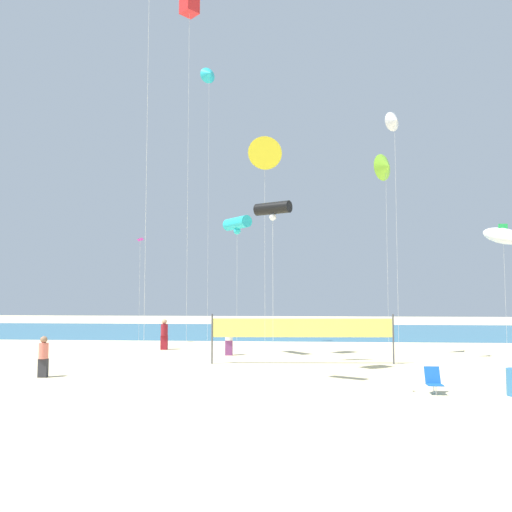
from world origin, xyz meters
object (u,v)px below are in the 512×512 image
object	(u,v)px
folding_beach_chair	(433,380)
beachgoer_maroon_shirt	(164,333)
volleyball_net	(302,330)
kite_red_box	(189,3)
kite_black_tube	(273,209)
beach_handbag	(407,388)
kite_magenta_diamond	(140,243)
beachgoer_coral_shirt	(43,355)
kite_yellow_delta	(265,154)
kite_white_delta	(394,121)
kite_cyan_tube	(237,224)
kite_lime_delta	(386,167)
kite_cyan_delta	(209,75)
beachgoer_white_shirt	(229,338)
kite_white_inflatable	(503,236)

from	to	relation	value
folding_beach_chair	beachgoer_maroon_shirt	bearing A→B (deg)	133.52
volleyball_net	kite_red_box	xyz separation A→B (m)	(-5.72, 0.12, 16.76)
kite_red_box	kite_black_tube	world-z (taller)	kite_red_box
beach_handbag	kite_magenta_diamond	distance (m)	22.31
folding_beach_chair	beachgoer_coral_shirt	bearing A→B (deg)	170.10
kite_yellow_delta	kite_black_tube	world-z (taller)	kite_yellow_delta
beach_handbag	kite_white_delta	distance (m)	14.00
volleyball_net	kite_magenta_diamond	world-z (taller)	kite_magenta_diamond
kite_cyan_tube	kite_white_delta	bearing A→B (deg)	-14.48
kite_lime_delta	kite_red_box	world-z (taller)	kite_red_box
beachgoer_coral_shirt	kite_black_tube	xyz separation A→B (m)	(9.39, -1.02, 5.73)
beach_handbag	kite_cyan_tube	world-z (taller)	kite_cyan_tube
kite_white_delta	kite_magenta_diamond	xyz separation A→B (m)	(-15.53, 8.44, -5.20)
beach_handbag	kite_lime_delta	xyz separation A→B (m)	(1.14, 9.76, 10.20)
beachgoer_coral_shirt	kite_cyan_delta	distance (m)	21.25
kite_yellow_delta	beachgoer_maroon_shirt	bearing A→B (deg)	134.99
folding_beach_chair	kite_white_delta	size ratio (longest dim) A/B	0.07
beachgoer_white_shirt	beach_handbag	size ratio (longest dim) A/B	5.54
kite_white_inflatable	kite_magenta_diamond	distance (m)	23.18
kite_yellow_delta	kite_black_tube	distance (m)	6.10
beachgoer_maroon_shirt	folding_beach_chair	bearing A→B (deg)	133.24
volleyball_net	kite_lime_delta	xyz separation A→B (m)	(4.66, 3.06, 8.69)
kite_red_box	kite_yellow_delta	distance (m)	9.21
kite_magenta_diamond	kite_cyan_delta	size ratio (longest dim) A/B	0.39
kite_yellow_delta	kite_cyan_tube	size ratio (longest dim) A/B	1.45
kite_white_inflatable	kite_cyan_tube	xyz separation A→B (m)	(-15.73, -4.03, 0.36)
beach_handbag	beachgoer_white_shirt	bearing A→B (deg)	127.28
kite_white_delta	beach_handbag	bearing A→B (deg)	-99.17
kite_red_box	beachgoer_maroon_shirt	bearing A→B (deg)	114.36
volleyball_net	kite_black_tube	xyz separation A→B (m)	(-1.19, -5.75, 4.98)
kite_white_delta	folding_beach_chair	bearing A→B (deg)	-92.71
kite_yellow_delta	kite_white_delta	distance (m)	6.88
volleyball_net	kite_black_tube	world-z (taller)	kite_black_tube
folding_beach_chair	kite_yellow_delta	distance (m)	13.02
beachgoer_maroon_shirt	kite_cyan_tube	world-z (taller)	kite_cyan_tube
beachgoer_coral_shirt	beach_handbag	distance (m)	14.26
beachgoer_maroon_shirt	kite_yellow_delta	world-z (taller)	kite_yellow_delta
beach_handbag	kite_magenta_diamond	bearing A→B (deg)	132.42
kite_cyan_delta	kite_white_inflatable	bearing A→B (deg)	-1.99
beachgoer_white_shirt	kite_lime_delta	distance (m)	12.74
beachgoer_white_shirt	kite_magenta_diamond	xyz separation A→B (m)	(-6.85, 5.85, 5.88)
beachgoer_maroon_shirt	kite_lime_delta	world-z (taller)	kite_lime_delta
kite_lime_delta	kite_red_box	bearing A→B (deg)	-164.18
folding_beach_chair	kite_red_box	bearing A→B (deg)	143.42
kite_red_box	kite_yellow_delta	world-z (taller)	kite_red_box
folding_beach_chair	beach_handbag	xyz separation A→B (m)	(-0.81, 0.32, -0.34)
kite_red_box	kite_white_inflatable	bearing A→B (deg)	20.17
beachgoer_coral_shirt	kite_cyan_tube	world-z (taller)	kite_cyan_tube
kite_yellow_delta	kite_cyan_tube	bearing A→B (deg)	116.26
kite_yellow_delta	kite_white_inflatable	world-z (taller)	kite_yellow_delta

